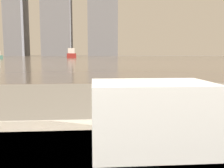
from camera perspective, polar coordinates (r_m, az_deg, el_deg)
The scene contains 4 objects.
towel_stack at distance 0.59m, azimuth 8.87°, elevation -7.25°, with size 0.27×0.18×0.16m.
harbor_water at distance 61.77m, azimuth -4.28°, elevation 6.06°, with size 180.00×110.00×0.01m.
harbor_boat_4 at distance 56.16m, azimuth -9.30°, elevation 6.68°, with size 2.53×5.81×2.11m.
skyline_tower_2 at distance 120.87m, azimuth -12.50°, elevation 17.16°, with size 12.73×13.83×45.67m.
Camera 1 is at (-0.15, 0.24, 0.80)m, focal length 40.00 mm.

